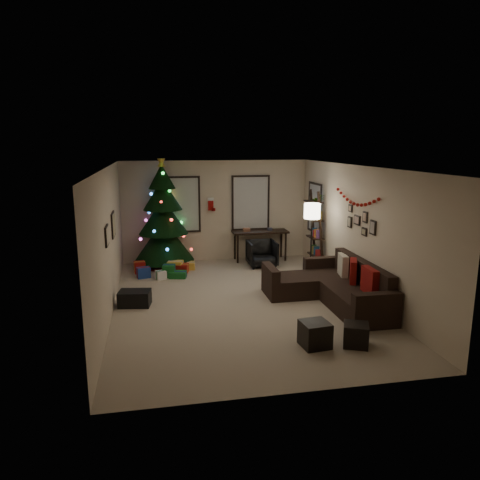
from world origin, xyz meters
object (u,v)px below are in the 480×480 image
sofa (333,288)px  desk_chair (262,253)px  desk (260,234)px  bookshelf (316,232)px  christmas_tree (163,221)px

sofa → desk_chair: 3.00m
sofa → desk: size_ratio=1.81×
desk_chair → bookshelf: bearing=-25.3°
sofa → desk: (-0.67, 3.55, 0.43)m
sofa → bookshelf: bearing=78.8°
christmas_tree → bookshelf: 3.90m
christmas_tree → bookshelf: (3.72, -1.16, -0.21)m
bookshelf → desk: bearing=132.5°
desk_chair → bookshelf: size_ratio=0.34×
sofa → desk: 3.64m
sofa → desk_chair: size_ratio=4.00×
christmas_tree → bookshelf: size_ratio=1.42×
desk → desk_chair: 0.76m
christmas_tree → desk_chair: 2.69m
bookshelf → desk_chair: bearing=154.7°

